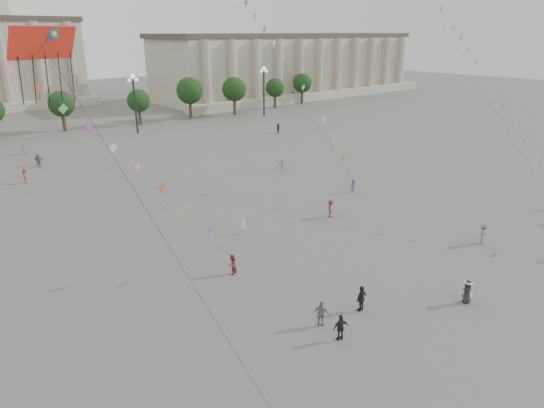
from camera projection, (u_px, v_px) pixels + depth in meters
ground at (411, 338)px, 29.78m from camera, size 360.00×360.00×0.00m
hall_east at (293, 65)px, 140.05m from camera, size 84.00×26.22×17.20m
tree_row at (34, 107)px, 84.34m from camera, size 137.12×5.12×8.00m
lamp_post_mid_east at (134, 93)px, 86.95m from camera, size 2.00×0.90×10.65m
lamp_post_far_east at (264, 82)px, 105.05m from camera, size 2.00×0.90×10.65m
person_crowd_4 at (23, 148)px, 73.93m from camera, size 1.62×1.56×1.84m
person_crowd_6 at (483, 234)px, 42.72m from camera, size 1.34×0.94×1.90m
person_crowd_7 at (282, 164)px, 65.61m from camera, size 1.47×0.54×1.57m
person_crowd_8 at (331, 209)px, 48.92m from camera, size 1.26×1.35×1.83m
person_crowd_9 at (278, 128)px, 89.19m from camera, size 1.64×1.46×1.81m
person_crowd_12 at (38, 160)px, 67.79m from camera, size 1.38×1.49×1.66m
person_crowd_13 at (243, 226)px, 44.88m from camera, size 0.65×0.63×1.51m
person_crowd_16 at (39, 161)px, 66.86m from camera, size 1.07×0.53×1.77m
person_crowd_17 at (25, 176)px, 59.85m from camera, size 0.77×1.26×1.89m
tourist_1 at (341, 328)px, 29.39m from camera, size 1.09×0.71×1.72m
tourist_3 at (321, 314)px, 30.81m from camera, size 0.93×1.08×1.74m
tourist_4 at (361, 298)px, 32.47m from camera, size 1.12×0.57×1.84m
kite_flyer_0 at (232, 264)px, 37.42m from camera, size 0.97×0.88×1.63m
kite_flyer_1 at (353, 186)px, 56.56m from camera, size 1.06×0.67×1.57m
hat_person at (467, 291)px, 33.45m from camera, size 0.86×0.60×1.70m
dragon_kite at (49, 70)px, 15.60m from camera, size 4.24×2.80×17.63m
kite_train_east at (450, 27)px, 61.22m from camera, size 31.33×43.78×63.23m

